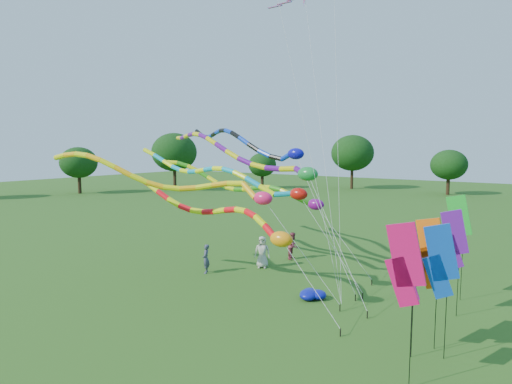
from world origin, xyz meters
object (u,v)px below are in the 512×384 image
Objects in this scene: person_c at (293,246)px; person_b at (206,259)px; tube_kite_red at (221,214)px; blue_nylon_heap at (308,292)px; person_a at (262,252)px; tube_kite_orange at (180,181)px.

person_b is at bearing 144.77° from person_c.
blue_nylon_heap is at bearing 37.65° from tube_kite_red.
person_a is (-0.76, 4.58, -2.88)m from tube_kite_red.
person_c is (1.38, 8.26, -4.49)m from tube_kite_orange.
person_a is (0.88, 5.60, -4.41)m from tube_kite_orange.
person_c reaches higher than person_b.
blue_nylon_heap is 0.68× the size of person_a.
person_c is at bearing 52.85° from person_a.
blue_nylon_heap is at bearing 13.61° from tube_kite_orange.
tube_kite_red reaches higher than person_c.
person_a is 2.71m from person_c.
blue_nylon_heap is at bearing -58.11° from person_a.
tube_kite_red is 4.49m from person_b.
tube_kite_red is at bearing 171.78° from person_c.
person_c is at bearing 125.86° from blue_nylon_heap.
tube_kite_red is 10.70× the size of blue_nylon_heap.
person_a reaches higher than blue_nylon_heap.
person_a is at bearing 65.85° from tube_kite_orange.
person_c is at bearing 102.24° from tube_kite_red.
tube_kite_orange is at bearing -137.81° from tube_kite_red.
person_b is (-1.09, 2.97, -4.53)m from tube_kite_orange.
blue_nylon_heap is (5.25, 2.90, -5.16)m from tube_kite_orange.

